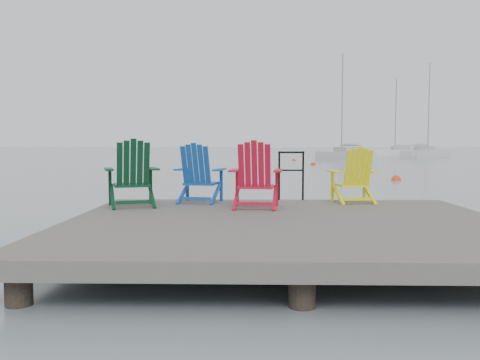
{
  "coord_description": "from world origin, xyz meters",
  "views": [
    {
      "loc": [
        -0.48,
        -6.9,
        1.54
      ],
      "look_at": [
        -0.7,
        2.7,
        0.85
      ],
      "focal_mm": 38.0,
      "sensor_mm": 36.0,
      "label": 1
    }
  ],
  "objects_px": {
    "sailboat_near": "(344,157)",
    "buoy_a": "(396,180)",
    "buoy_c": "(367,167)",
    "sailboat_far": "(398,154)",
    "handrail": "(291,171)",
    "chair_green": "(132,174)",
    "chair_yellow": "(354,176)",
    "chair_red": "(255,175)",
    "buoy_d": "(294,161)",
    "buoy_b": "(313,165)",
    "chair_blue": "(199,174)",
    "sailboat_mid": "(426,154)"
  },
  "relations": [
    {
      "from": "buoy_a",
      "to": "buoy_c",
      "type": "height_order",
      "value": "buoy_a"
    },
    {
      "from": "chair_yellow",
      "to": "sailboat_mid",
      "type": "relative_size",
      "value": 0.09
    },
    {
      "from": "chair_green",
      "to": "chair_blue",
      "type": "bearing_deg",
      "value": 12.48
    },
    {
      "from": "handrail",
      "to": "buoy_c",
      "type": "height_order",
      "value": "handrail"
    },
    {
      "from": "handrail",
      "to": "sailboat_mid",
      "type": "relative_size",
      "value": 0.08
    },
    {
      "from": "buoy_c",
      "to": "buoy_a",
      "type": "bearing_deg",
      "value": -97.17
    },
    {
      "from": "chair_blue",
      "to": "chair_red",
      "type": "relative_size",
      "value": 0.96
    },
    {
      "from": "buoy_a",
      "to": "buoy_d",
      "type": "height_order",
      "value": "buoy_a"
    },
    {
      "from": "buoy_c",
      "to": "buoy_b",
      "type": "bearing_deg",
      "value": 136.82
    },
    {
      "from": "chair_red",
      "to": "sailboat_far",
      "type": "relative_size",
      "value": 0.11
    },
    {
      "from": "chair_blue",
      "to": "buoy_b",
      "type": "bearing_deg",
      "value": 89.53
    },
    {
      "from": "sailboat_near",
      "to": "buoy_a",
      "type": "relative_size",
      "value": 24.21
    },
    {
      "from": "chair_yellow",
      "to": "sailboat_near",
      "type": "distance_m",
      "value": 37.66
    },
    {
      "from": "chair_red",
      "to": "buoy_d",
      "type": "height_order",
      "value": "chair_red"
    },
    {
      "from": "buoy_c",
      "to": "buoy_d",
      "type": "xyz_separation_m",
      "value": [
        -3.8,
        12.3,
        0.0
      ]
    },
    {
      "from": "chair_green",
      "to": "sailboat_far",
      "type": "height_order",
      "value": "sailboat_far"
    },
    {
      "from": "sailboat_mid",
      "to": "handrail",
      "type": "bearing_deg",
      "value": -65.93
    },
    {
      "from": "handrail",
      "to": "chair_red",
      "type": "relative_size",
      "value": 0.85
    },
    {
      "from": "chair_red",
      "to": "sailboat_far",
      "type": "distance_m",
      "value": 55.02
    },
    {
      "from": "chair_green",
      "to": "buoy_d",
      "type": "bearing_deg",
      "value": 62.95
    },
    {
      "from": "sailboat_near",
      "to": "buoy_b",
      "type": "xyz_separation_m",
      "value": [
        -3.88,
        -9.33,
        -0.36
      ]
    },
    {
      "from": "handrail",
      "to": "chair_green",
      "type": "bearing_deg",
      "value": -157.77
    },
    {
      "from": "sailboat_far",
      "to": "buoy_b",
      "type": "xyz_separation_m",
      "value": [
        -12.85,
        -23.72,
        -0.36
      ]
    },
    {
      "from": "chair_green",
      "to": "buoy_b",
      "type": "distance_m",
      "value": 29.11
    },
    {
      "from": "chair_blue",
      "to": "buoy_c",
      "type": "bearing_deg",
      "value": 81.39
    },
    {
      "from": "chair_red",
      "to": "chair_yellow",
      "type": "bearing_deg",
      "value": 28.89
    },
    {
      "from": "handrail",
      "to": "buoy_d",
      "type": "relative_size",
      "value": 2.61
    },
    {
      "from": "handrail",
      "to": "sailboat_near",
      "type": "bearing_deg",
      "value": 78.31
    },
    {
      "from": "buoy_a",
      "to": "buoy_b",
      "type": "xyz_separation_m",
      "value": [
        -1.67,
        15.13,
        0.0
      ]
    },
    {
      "from": "buoy_b",
      "to": "sailboat_mid",
      "type": "bearing_deg",
      "value": 54.4
    },
    {
      "from": "chair_blue",
      "to": "buoy_b",
      "type": "xyz_separation_m",
      "value": [
        5.35,
        27.76,
        -1.01
      ]
    },
    {
      "from": "sailboat_near",
      "to": "sailboat_far",
      "type": "bearing_deg",
      "value": 34.88
    },
    {
      "from": "chair_green",
      "to": "sailboat_mid",
      "type": "height_order",
      "value": "sailboat_mid"
    },
    {
      "from": "handrail",
      "to": "sailboat_far",
      "type": "relative_size",
      "value": 0.1
    },
    {
      "from": "chair_blue",
      "to": "sailboat_near",
      "type": "xyz_separation_m",
      "value": [
        9.23,
        37.1,
        -0.66
      ]
    },
    {
      "from": "handrail",
      "to": "buoy_a",
      "type": "relative_size",
      "value": 2.21
    },
    {
      "from": "buoy_a",
      "to": "sailboat_near",
      "type": "bearing_deg",
      "value": 84.85
    },
    {
      "from": "chair_blue",
      "to": "buoy_a",
      "type": "bearing_deg",
      "value": 71.36
    },
    {
      "from": "chair_red",
      "to": "buoy_c",
      "type": "bearing_deg",
      "value": 78.23
    },
    {
      "from": "handrail",
      "to": "chair_blue",
      "type": "height_order",
      "value": "chair_blue"
    },
    {
      "from": "handrail",
      "to": "chair_blue",
      "type": "xyz_separation_m",
      "value": [
        -1.65,
        -0.48,
        -0.03
      ]
    },
    {
      "from": "chair_yellow",
      "to": "buoy_a",
      "type": "bearing_deg",
      "value": 63.23
    },
    {
      "from": "chair_red",
      "to": "sailboat_far",
      "type": "bearing_deg",
      "value": 76.5
    },
    {
      "from": "sailboat_mid",
      "to": "buoy_a",
      "type": "xyz_separation_m",
      "value": [
        -13.65,
        -36.53,
        -0.36
      ]
    },
    {
      "from": "chair_red",
      "to": "buoy_c",
      "type": "distance_m",
      "value": 26.65
    },
    {
      "from": "chair_yellow",
      "to": "chair_blue",
      "type": "bearing_deg",
      "value": 172.22
    },
    {
      "from": "buoy_c",
      "to": "sailboat_far",
      "type": "bearing_deg",
      "value": 70.15
    },
    {
      "from": "sailboat_mid",
      "to": "buoy_c",
      "type": "xyz_separation_m",
      "value": [
        -12.13,
        -24.41,
        -0.36
      ]
    },
    {
      "from": "chair_blue",
      "to": "sailboat_near",
      "type": "height_order",
      "value": "sailboat_near"
    },
    {
      "from": "chair_green",
      "to": "buoy_d",
      "type": "distance_m",
      "value": 38.13
    }
  ]
}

